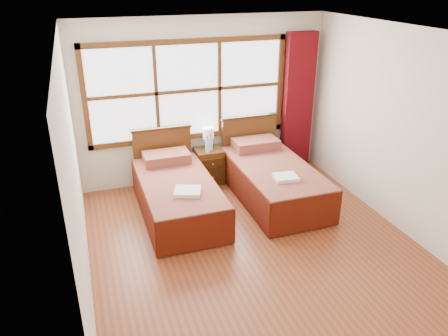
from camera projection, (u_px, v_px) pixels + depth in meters
name	position (u px, v px, depth m)	size (l,w,h in m)	color
floor	(256.00, 248.00, 5.49)	(4.50, 4.50, 0.00)	brown
ceiling	(263.00, 33.00, 4.42)	(4.50, 4.50, 0.00)	white
wall_back	(204.00, 101.00, 6.90)	(4.00, 4.00, 0.00)	silver
wall_left	(75.00, 176.00, 4.37)	(4.50, 4.50, 0.00)	silver
wall_right	(404.00, 133.00, 5.54)	(4.50, 4.50, 0.00)	silver
window	(188.00, 91.00, 6.71)	(3.16, 0.06, 1.56)	white
curtain	(298.00, 103.00, 7.30)	(0.50, 0.16, 2.30)	#5C090F
bed_left	(177.00, 193.00, 6.19)	(1.01, 2.03, 0.98)	#3B220C
bed_right	(272.00, 178.00, 6.61)	(1.05, 2.07, 1.02)	#3B220C
nightstand	(209.00, 166.00, 7.09)	(0.43, 0.43, 0.57)	#542E12
towels_left	(188.00, 191.00, 5.70)	(0.42, 0.40, 0.05)	white
towels_right	(286.00, 177.00, 6.04)	(0.34, 0.31, 0.05)	white
lamp	(208.00, 134.00, 6.94)	(0.17, 0.17, 0.34)	gold
bottle_near	(207.00, 145.00, 6.83)	(0.07, 0.07, 0.27)	#C1E2F9
bottle_far	(211.00, 143.00, 6.92)	(0.07, 0.07, 0.26)	#C1E2F9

